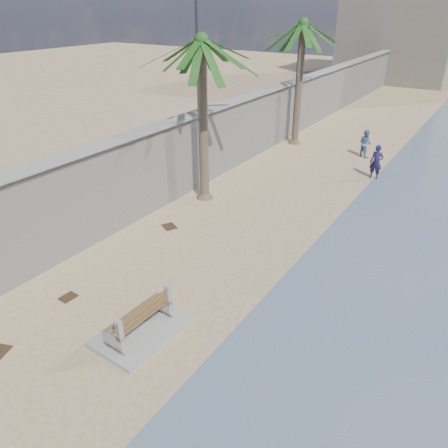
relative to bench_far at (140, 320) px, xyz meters
The scene contains 12 objects.
ground_plane 2.17m from the bench_far, 87.00° to the right, with size 140.00×140.00×0.00m, color tan.
seawall 18.63m from the bench_far, 105.89° to the left, with size 0.45×70.00×3.50m, color gray.
wall_cap 18.84m from the bench_far, 105.89° to the left, with size 0.80×70.00×0.12m, color gray.
end_building 50.34m from the bench_far, 92.17° to the left, with size 18.00×12.00×14.00m, color #B7AA93.
bench_far is the anchor object (origin of this frame).
palm_mid 11.38m from the bench_far, 114.18° to the left, with size 5.00×5.00×7.77m.
palm_back 20.53m from the bench_far, 101.98° to the left, with size 5.00×5.00×7.99m.
streetlight 12.68m from the bench_far, 116.79° to the left, with size 0.28×0.28×5.12m.
person_a 15.58m from the bench_far, 82.28° to the left, with size 0.73×0.50×2.03m, color #18153C.
person_b 18.73m from the bench_far, 88.32° to the left, with size 0.86×0.67×1.78m, color #496D96.
debris_c 6.41m from the bench_far, 122.05° to the left, with size 0.61×0.48×0.03m, color #382616.
debris_d 3.05m from the bench_far, behind, with size 0.50×0.40×0.03m, color #382616.
Camera 1 is at (6.92, -4.55, 8.24)m, focal length 35.00 mm.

